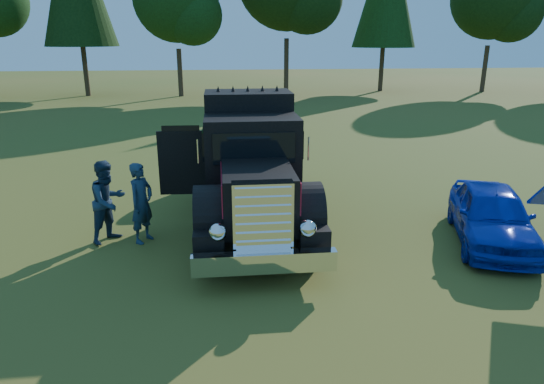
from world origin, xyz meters
The scene contains 5 objects.
ground centered at (0.00, 0.00, 0.00)m, with size 120.00×120.00×0.00m, color #325017.
diamond_t_truck centered at (-0.48, 3.04, 1.28)m, with size 3.38×7.16×3.00m.
hotrod_coupe centered at (4.55, 1.31, 0.63)m, with size 2.56×4.21×1.89m.
spectator_near centered at (-2.87, 2.16, 0.87)m, with size 0.64×0.42×1.75m, color #1C2241.
spectator_far centered at (-3.59, 2.28, 0.89)m, with size 0.87×0.68×1.79m, color #1A1D3D.
Camera 1 is at (-1.15, -7.80, 4.24)m, focal length 32.00 mm.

